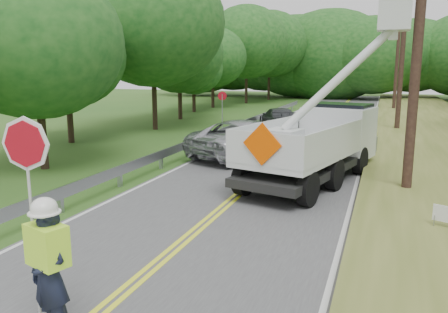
% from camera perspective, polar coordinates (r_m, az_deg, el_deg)
% --- Properties ---
extents(ground, '(140.00, 140.00, 0.00)m').
position_cam_1_polar(ground, '(8.20, -14.93, -18.22)').
color(ground, '#25511A').
rests_on(ground, ground).
extents(road, '(7.20, 96.00, 0.03)m').
position_cam_1_polar(road, '(20.64, 7.45, -0.02)').
color(road, '#4C4C4E').
rests_on(road, ground).
extents(guardrail, '(0.18, 48.00, 0.77)m').
position_cam_1_polar(guardrail, '(22.55, -2.06, 2.41)').
color(guardrail, '#989CA1').
rests_on(guardrail, ground).
extents(utility_poles, '(1.60, 43.30, 10.00)m').
position_cam_1_polar(utility_poles, '(22.89, 22.17, 13.59)').
color(utility_poles, black).
rests_on(utility_poles, ground).
extents(treeline_left, '(10.61, 55.80, 10.93)m').
position_cam_1_polar(treeline_left, '(39.81, -2.08, 14.02)').
color(treeline_left, '#332319').
rests_on(treeline_left, ground).
extents(treeline_horizon, '(56.59, 13.64, 12.09)m').
position_cam_1_polar(treeline_horizon, '(62.24, 15.21, 12.15)').
color(treeline_horizon, '#144617').
rests_on(treeline_horizon, ground).
extents(flagger, '(1.23, 0.69, 3.27)m').
position_cam_1_polar(flagger, '(7.17, -21.30, -12.54)').
color(flagger, '#191E33').
rests_on(flagger, road).
extents(bucket_truck, '(4.94, 7.76, 7.16)m').
position_cam_1_polar(bucket_truck, '(16.77, 12.87, 2.77)').
color(bucket_truck, black).
rests_on(bucket_truck, road).
extents(suv_silver, '(4.95, 6.69, 1.69)m').
position_cam_1_polar(suv_silver, '(20.25, 3.18, 2.30)').
color(suv_silver, '#B3B4BA').
rests_on(suv_silver, road).
extents(suv_darkgrey, '(3.74, 5.30, 1.43)m').
position_cam_1_polar(suv_darkgrey, '(29.45, 6.91, 4.74)').
color(suv_darkgrey, '#383B3F').
rests_on(suv_darkgrey, road).
extents(stop_sign_permanent, '(0.54, 0.16, 2.59)m').
position_cam_1_polar(stop_sign_permanent, '(27.37, -0.22, 6.43)').
color(stop_sign_permanent, '#989CA1').
rests_on(stop_sign_permanent, ground).
extents(yard_sign, '(0.52, 0.25, 0.81)m').
position_cam_1_polar(yard_sign, '(11.82, 26.12, -6.68)').
color(yard_sign, white).
rests_on(yard_sign, ground).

